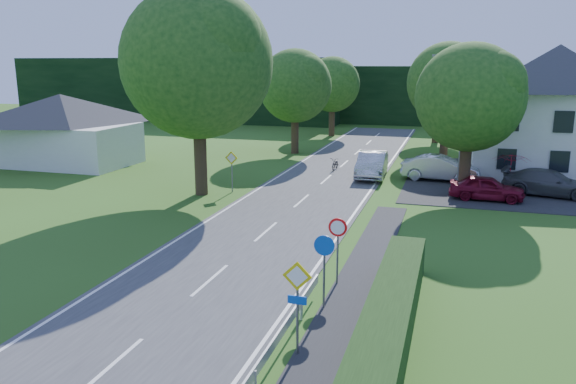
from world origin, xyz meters
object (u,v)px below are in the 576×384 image
(streetlight, at_px, (460,114))
(parked_car_silver_a, at_px, (440,168))
(motorcycle, at_px, (335,164))
(parked_car_red, at_px, (487,188))
(moving_car, at_px, (372,164))
(parked_car_silver_b, at_px, (567,170))
(parasol, at_px, (511,170))
(parked_car_grey, at_px, (549,183))

(streetlight, height_order, parked_car_silver_a, streetlight)
(motorcycle, xyz_separation_m, parked_car_silver_a, (7.22, -1.62, 0.36))
(parked_car_red, bearing_deg, motorcycle, 59.82)
(motorcycle, xyz_separation_m, parked_car_red, (9.85, -6.31, 0.23))
(parked_car_red, height_order, parked_car_silver_a, parked_car_silver_a)
(moving_car, relative_size, motorcycle, 3.02)
(motorcycle, distance_m, parked_car_red, 11.70)
(motorcycle, relative_size, parked_car_silver_b, 0.34)
(streetlight, xyz_separation_m, parasol, (3.18, 1.27, -3.41))
(motorcycle, relative_size, parked_car_silver_a, 0.34)
(streetlight, relative_size, parked_car_grey, 1.58)
(parked_car_silver_b, bearing_deg, parked_car_red, 119.58)
(parked_car_grey, bearing_deg, parked_car_red, 134.79)
(motorcycle, height_order, parked_car_silver_b, parked_car_silver_b)
(parked_car_grey, bearing_deg, streetlight, 95.13)
(moving_car, distance_m, parked_car_red, 8.34)
(parked_car_red, xyz_separation_m, parked_car_silver_b, (5.15, 6.82, 0.01))
(parked_car_grey, bearing_deg, motorcycle, 85.27)
(moving_car, relative_size, parked_car_red, 1.28)
(motorcycle, xyz_separation_m, parasol, (11.38, -2.21, 0.57))
(moving_car, bearing_deg, motorcycle, 145.02)
(parked_car_silver_a, distance_m, parasol, 4.22)
(parked_car_red, bearing_deg, moving_car, 59.66)
(streetlight, xyz_separation_m, motorcycle, (-8.20, 3.48, -3.98))
(parked_car_silver_b, bearing_deg, parked_car_grey, 136.39)
(parked_car_silver_a, bearing_deg, motorcycle, 82.69)
(moving_car, bearing_deg, parked_car_red, -35.52)
(parked_car_red, bearing_deg, parked_car_grey, -55.38)
(streetlight, xyz_separation_m, parked_car_silver_b, (6.79, 4.00, -3.74))
(parked_car_silver_a, bearing_deg, parked_car_grey, -107.25)
(parked_car_grey, relative_size, parked_car_silver_b, 1.02)
(moving_car, height_order, parked_car_grey, moving_car)
(moving_car, height_order, parked_car_silver_b, moving_car)
(streetlight, height_order, parasol, streetlight)
(moving_car, xyz_separation_m, parked_car_grey, (10.44, -2.36, -0.10))
(streetlight, distance_m, moving_car, 6.67)
(parked_car_red, distance_m, parasol, 4.39)
(moving_car, xyz_separation_m, parked_car_silver_a, (4.37, 0.17, -0.03))
(parked_car_grey, bearing_deg, parked_car_silver_a, 80.00)
(moving_car, distance_m, motorcycle, 3.38)
(parked_car_silver_b, bearing_deg, streetlight, 97.10)
(parked_car_silver_a, bearing_deg, moving_car, 97.59)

